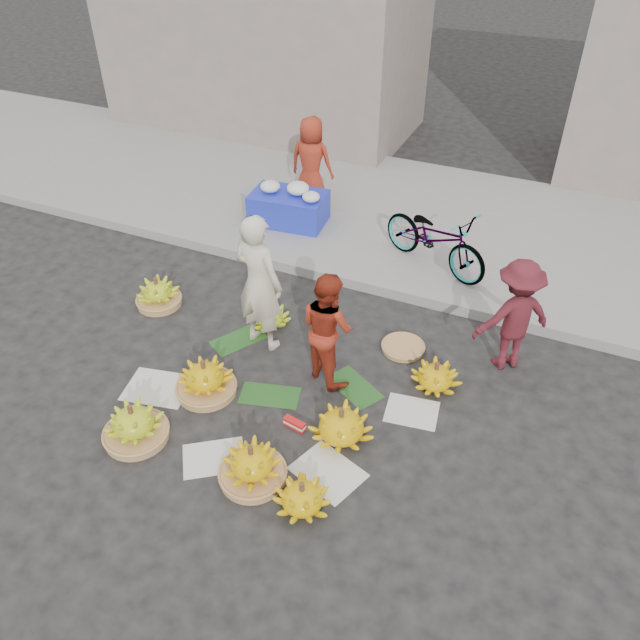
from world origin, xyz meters
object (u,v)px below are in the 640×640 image
at_px(banana_bunch_0, 205,379).
at_px(vendor_cream, 259,283).
at_px(flower_table, 289,206).
at_px(banana_bunch_4, 341,425).
at_px(bicycle, 435,238).

bearing_deg(banana_bunch_0, vendor_cream, 81.73).
bearing_deg(flower_table, banana_bunch_0, -83.82).
distance_m(banana_bunch_4, bicycle, 3.37).
height_order(flower_table, bicycle, bicycle).
bearing_deg(banana_bunch_4, bicycle, 90.18).
bearing_deg(flower_table, banana_bunch_4, -62.90).
xyz_separation_m(vendor_cream, flower_table, (-0.94, 2.65, -0.47)).
bearing_deg(banana_bunch_4, vendor_cream, 144.55).
height_order(banana_bunch_0, bicycle, bicycle).
bearing_deg(banana_bunch_0, bicycle, 64.46).
bearing_deg(bicycle, banana_bunch_4, -155.51).
relative_size(banana_bunch_4, vendor_cream, 0.39).
bearing_deg(bicycle, flower_table, 106.29).
distance_m(banana_bunch_0, bicycle, 3.72).
xyz_separation_m(banana_bunch_4, vendor_cream, (-1.46, 1.04, 0.68)).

